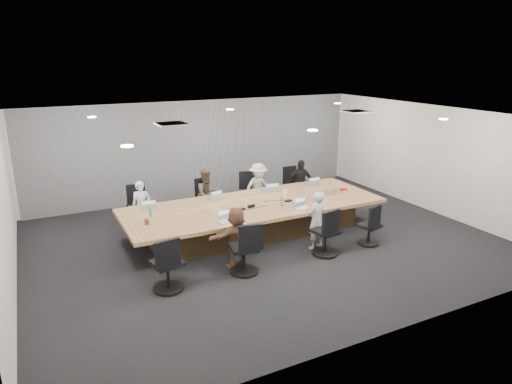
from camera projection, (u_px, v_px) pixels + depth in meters
name	position (u px, v px, depth m)	size (l,w,h in m)	color
floor	(264.00, 241.00, 10.31)	(10.00, 8.00, 0.00)	black
ceiling	(265.00, 117.00, 9.50)	(10.00, 8.00, 0.00)	white
wall_back	(201.00, 149.00, 13.32)	(10.00, 2.80, 0.00)	beige
wall_front	(395.00, 248.00, 6.48)	(10.00, 2.80, 0.00)	beige
wall_left	(4.00, 216.00, 7.75)	(8.00, 2.80, 0.00)	beige
wall_right	(431.00, 159.00, 12.06)	(8.00, 2.80, 0.00)	beige
curtain	(202.00, 149.00, 13.25)	(9.80, 0.04, 2.80)	gray
conference_table	(254.00, 218.00, 10.62)	(6.00, 2.20, 0.74)	#382917
chair_0	(139.00, 210.00, 11.08)	(0.57, 0.57, 0.84)	black
chair_1	(203.00, 202.00, 11.81)	(0.52, 0.52, 0.76)	black
chair_2	(252.00, 194.00, 12.42)	(0.54, 0.54, 0.80)	black
chair_3	(293.00, 188.00, 12.98)	(0.53, 0.53, 0.78)	black
chair_4	(168.00, 267.00, 8.05)	(0.58, 0.58, 0.87)	black
chair_5	(244.00, 252.00, 8.70)	(0.59, 0.59, 0.87)	black
chair_6	(326.00, 235.00, 9.51)	(0.58, 0.58, 0.86)	black
chair_7	(369.00, 229.00, 10.03)	(0.49, 0.49, 0.73)	black
person_0	(142.00, 207.00, 10.73)	(0.45, 0.29, 1.22)	silver
laptop_0	(147.00, 208.00, 10.22)	(0.33, 0.23, 0.02)	#B2B2B7
person_1	(208.00, 195.00, 11.42)	(0.66, 0.51, 1.35)	#493E32
laptop_1	(216.00, 198.00, 10.93)	(0.30, 0.20, 0.02)	#B2B2B7
person_2	(258.00, 188.00, 12.04)	(0.86, 0.49, 1.33)	#ABABAB
laptop_2	(268.00, 190.00, 11.55)	(0.36, 0.24, 0.02)	#B2B2B7
person_3	(300.00, 183.00, 12.61)	(0.75, 0.31, 1.29)	black
laptop_3	(311.00, 184.00, 12.11)	(0.33, 0.23, 0.02)	#B2B2B7
person_5	(236.00, 237.00, 8.94)	(1.13, 0.36, 1.22)	brown
laptop_5	(225.00, 221.00, 9.37)	(0.29, 0.20, 0.02)	#B2B2B7
person_6	(316.00, 220.00, 9.75)	(0.47, 0.31, 1.28)	#B4B4B4
laptop_6	(303.00, 208.00, 10.19)	(0.32, 0.22, 0.02)	#B2B2B7
bottle_green_left	(150.00, 211.00, 9.66)	(0.06, 0.06, 0.23)	#478C59
bottle_green_right	(282.00, 201.00, 10.34)	(0.06, 0.06, 0.23)	#478C59
bottle_clear	(210.00, 209.00, 9.88)	(0.06, 0.06, 0.20)	silver
cup_white_far	(246.00, 202.00, 10.51)	(0.07, 0.07, 0.09)	white
cup_white_near	(285.00, 192.00, 11.21)	(0.09, 0.09, 0.11)	white
mug_brown	(147.00, 221.00, 9.23)	(0.10, 0.10, 0.12)	brown
mic_left	(242.00, 209.00, 10.12)	(0.15, 0.10, 0.03)	black
mic_right	(288.00, 201.00, 10.69)	(0.16, 0.11, 0.03)	black
stapler	(251.00, 206.00, 10.25)	(0.18, 0.04, 0.07)	black
canvas_bag	(331.00, 191.00, 11.29)	(0.27, 0.17, 0.14)	gray
snack_packet	(343.00, 189.00, 11.59)	(0.17, 0.11, 0.04)	red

